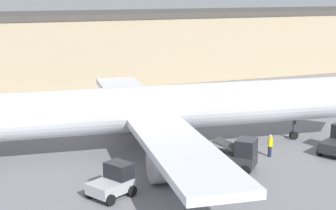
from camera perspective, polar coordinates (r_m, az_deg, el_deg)
ground_plane at (r=40.46m, az=0.00°, el=-4.95°), size 400.00×400.00×0.00m
terminal_building at (r=74.01m, az=0.82°, el=6.85°), size 70.54×13.50×9.21m
airplane at (r=39.35m, az=-1.31°, el=-0.52°), size 36.94×32.99×10.41m
ground_crew_worker at (r=39.27m, az=11.23°, el=-4.36°), size 0.38×0.38×1.72m
baggage_tug at (r=31.68m, az=-6.08°, el=-8.43°), size 3.18×3.02×1.99m
belt_loader_truck at (r=36.01m, az=7.72°, el=-5.54°), size 3.38×3.36×2.31m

